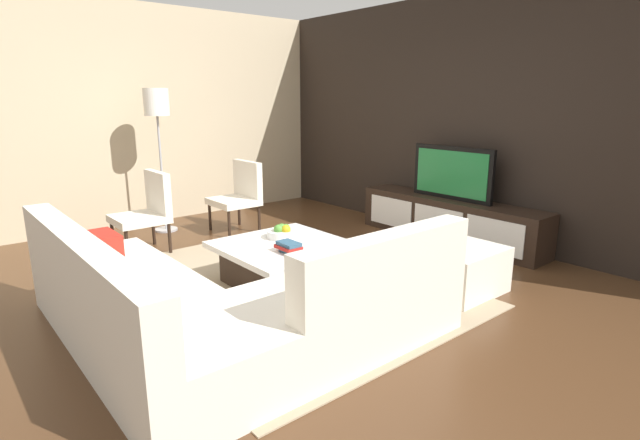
% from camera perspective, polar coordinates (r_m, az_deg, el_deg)
% --- Properties ---
extents(ground_plane, '(14.00, 14.00, 0.00)m').
position_cam_1_polar(ground_plane, '(4.36, -4.33, -8.10)').
color(ground_plane, '#4C301C').
extents(feature_wall_back, '(6.40, 0.12, 2.80)m').
position_cam_1_polar(feature_wall_back, '(6.03, 17.15, 11.15)').
color(feature_wall_back, black).
rests_on(feature_wall_back, ground).
extents(side_wall_left, '(0.12, 5.20, 2.80)m').
position_cam_1_polar(side_wall_left, '(6.98, -19.00, 11.33)').
color(side_wall_left, '#C6B28E').
rests_on(side_wall_left, ground).
extents(area_rug, '(3.19, 2.46, 0.01)m').
position_cam_1_polar(area_rug, '(4.44, -5.09, -7.66)').
color(area_rug, tan).
rests_on(area_rug, ground).
extents(media_console, '(2.33, 0.45, 0.50)m').
position_cam_1_polar(media_console, '(5.94, 14.75, 0.02)').
color(media_console, black).
rests_on(media_console, ground).
extents(television, '(1.04, 0.06, 0.60)m').
position_cam_1_polar(television, '(5.83, 15.09, 5.29)').
color(television, black).
rests_on(television, media_console).
extents(sectional_couch, '(2.46, 2.30, 0.83)m').
position_cam_1_polar(sectional_couch, '(3.41, -11.81, -9.75)').
color(sectional_couch, silver).
rests_on(sectional_couch, ground).
extents(coffee_table, '(1.08, 1.06, 0.38)m').
position_cam_1_polar(coffee_table, '(4.42, -4.08, -5.00)').
color(coffee_table, black).
rests_on(coffee_table, ground).
extents(accent_chair_near, '(0.53, 0.53, 0.87)m').
position_cam_1_polar(accent_chair_near, '(5.60, -19.39, 1.35)').
color(accent_chair_near, black).
rests_on(accent_chair_near, ground).
extents(floor_lamp, '(0.30, 0.30, 1.75)m').
position_cam_1_polar(floor_lamp, '(6.33, -18.40, 11.75)').
color(floor_lamp, '#A5A5AA').
rests_on(floor_lamp, ground).
extents(ottoman, '(0.70, 0.70, 0.40)m').
position_cam_1_polar(ottoman, '(4.45, 15.33, -5.38)').
color(ottoman, silver).
rests_on(ottoman, ground).
extents(fruit_bowl, '(0.28, 0.28, 0.13)m').
position_cam_1_polar(fruit_bowl, '(4.55, -4.43, -1.42)').
color(fruit_bowl, silver).
rests_on(fruit_bowl, coffee_table).
extents(accent_chair_far, '(0.56, 0.50, 0.87)m').
position_cam_1_polar(accent_chair_far, '(6.23, -9.28, 3.24)').
color(accent_chair_far, black).
rests_on(accent_chair_far, ground).
extents(book_stack, '(0.22, 0.15, 0.09)m').
position_cam_1_polar(book_stack, '(4.12, -3.66, -3.12)').
color(book_stack, '#2D516B').
rests_on(book_stack, coffee_table).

